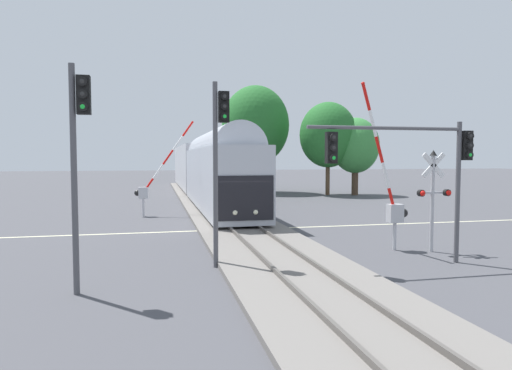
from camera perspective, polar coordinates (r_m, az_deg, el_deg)
name	(u,v)px	position (r m, az deg, el deg)	size (l,w,h in m)	color
ground_plane	(241,229)	(22.81, -1.93, -5.63)	(220.00, 220.00, 0.00)	#47474C
road_centre_stripe	(241,229)	(22.81, -1.93, -5.62)	(44.00, 0.20, 0.01)	beige
railway_track	(241,228)	(22.79, -1.93, -5.39)	(4.40, 80.00, 0.32)	slate
commuter_train	(203,167)	(40.96, -6.74, 2.29)	(3.04, 42.81, 5.16)	#B2B7C1
crossing_gate_near	(392,198)	(18.24, 16.81, -1.62)	(2.02, 0.40, 6.45)	#B7B7BC
crossing_signal_mast	(433,190)	(18.40, 21.46, -0.58)	(1.36, 0.44, 3.90)	#B2B2B7
crossing_gate_far	(149,184)	(28.50, -13.36, 0.09)	(3.65, 0.40, 5.89)	#B7B7BC
traffic_signal_near_right	(415,156)	(15.85, 19.41, 3.45)	(5.87, 0.38, 4.82)	#4C4C51
traffic_signal_median	(219,144)	(14.74, -4.66, 5.14)	(0.53, 0.38, 6.04)	#4C4C51
traffic_signal_near_left	(78,142)	(12.60, -21.52, 5.13)	(0.53, 0.38, 6.02)	#4C4C51
elm_centre_background	(255,125)	(46.80, -0.07, 7.55)	(6.92, 6.92, 11.01)	brown
maple_right_background	(355,146)	(44.62, 12.43, 4.85)	(4.55, 4.55, 7.45)	#4C3828
oak_far_right	(328,135)	(44.27, 9.09, 6.26)	(5.48, 5.48, 8.96)	brown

